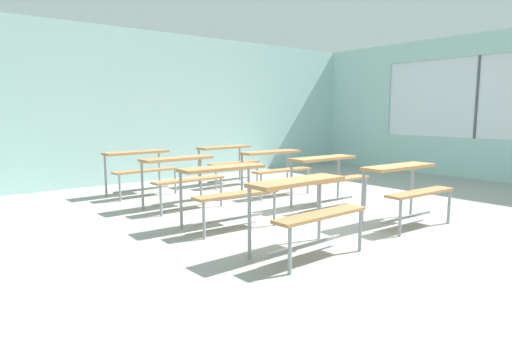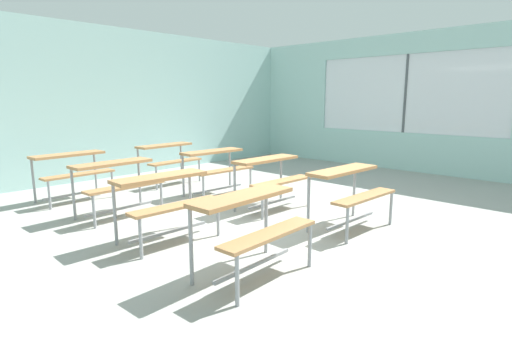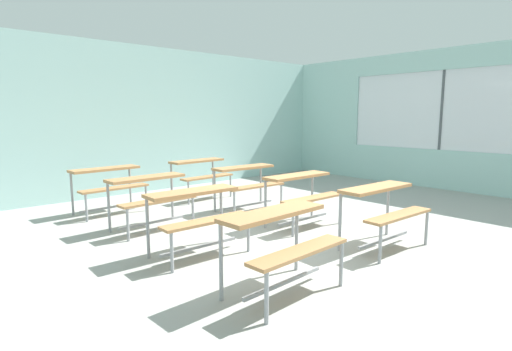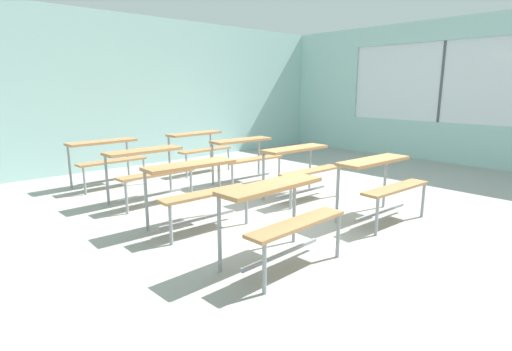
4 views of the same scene
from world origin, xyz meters
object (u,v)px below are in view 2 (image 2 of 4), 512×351
Objects in this scene: desk_bench_r1c0 at (166,192)px; desk_bench_r2c1 at (216,161)px; desk_bench_r1c1 at (271,171)px; desk_bench_r3c0 at (72,165)px; desk_bench_r2c0 at (117,176)px; desk_bench_r3c1 at (168,154)px; desk_bench_r0c1 at (350,184)px; desk_bench_r0c0 at (252,216)px.

desk_bench_r1c0 is 2.24m from desk_bench_r2c1.
desk_bench_r3c0 is (-1.79, 2.63, 0.00)m from desk_bench_r1c1.
desk_bench_r2c0 is 1.32m from desk_bench_r3c0.
desk_bench_r3c1 is (1.72, 1.30, 0.00)m from desk_bench_r2c0.
desk_bench_r0c1 is 1.00× the size of desk_bench_r2c0.
desk_bench_r0c1 is 4.32m from desk_bench_r3c0.
desk_bench_r0c1 is 1.00× the size of desk_bench_r1c0.
desk_bench_r1c0 is at bearing -95.89° from desk_bench_r2c0.
desk_bench_r1c1 and desk_bench_r3c1 have the same top height.
desk_bench_r1c1 is (0.01, 1.30, 0.00)m from desk_bench_r0c1.
desk_bench_r0c0 and desk_bench_r0c1 have the same top height.
desk_bench_r2c0 is (-1.73, 1.30, 0.00)m from desk_bench_r1c1.
desk_bench_r3c0 is at bearing 116.70° from desk_bench_r0c1.
desk_bench_r1c0 and desk_bench_r1c1 have the same top height.
desk_bench_r3c1 is (0.00, 3.91, 0.00)m from desk_bench_r0c1.
desk_bench_r2c1 is at bearing 89.79° from desk_bench_r1c1.
desk_bench_r1c0 and desk_bench_r2c1 have the same top height.
desk_bench_r1c1 and desk_bench_r2c0 have the same top height.
desk_bench_r0c1 is at bearing -89.24° from desk_bench_r1c1.
desk_bench_r3c0 is at bearing 91.35° from desk_bench_r1c0.
desk_bench_r3c1 is (1.81, 2.62, 0.00)m from desk_bench_r1c0.
desk_bench_r1c1 is 3.18m from desk_bench_r3c0.
desk_bench_r0c0 and desk_bench_r2c0 have the same top height.
desk_bench_r3c0 is (-1.78, 3.93, 0.00)m from desk_bench_r0c1.
desk_bench_r0c0 is at bearing -117.53° from desk_bench_r3c1.
desk_bench_r0c0 is at bearing -122.68° from desk_bench_r2c1.
desk_bench_r0c0 is 3.99m from desk_bench_r3c0.
desk_bench_r0c0 and desk_bench_r3c1 have the same top height.
desk_bench_r0c0 is 1.81m from desk_bench_r0c1.
desk_bench_r1c0 and desk_bench_r3c0 have the same top height.
desk_bench_r1c0 is at bearing -93.25° from desk_bench_r3c0.
desk_bench_r3c1 is (1.79, -0.02, 0.00)m from desk_bench_r3c0.
desk_bench_r1c0 is 0.99× the size of desk_bench_r3c1.
desk_bench_r2c1 is (0.03, 1.25, 0.00)m from desk_bench_r1c1.
desk_bench_r2c0 is 0.99× the size of desk_bench_r3c1.
desk_bench_r1c0 is (-0.00, 1.35, 0.00)m from desk_bench_r0c0.
desk_bench_r1c0 is at bearing 146.94° from desk_bench_r0c1.
desk_bench_r2c1 is at bearing -3.49° from desk_bench_r2c0.
desk_bench_r1c1 is at bearing -38.91° from desk_bench_r2c0.
desk_bench_r3c0 is (-1.82, 1.37, 0.00)m from desk_bench_r2c1.
desk_bench_r3c1 is at bearing 91.21° from desk_bench_r1c1.
desk_bench_r0c1 and desk_bench_r1c1 have the same top height.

